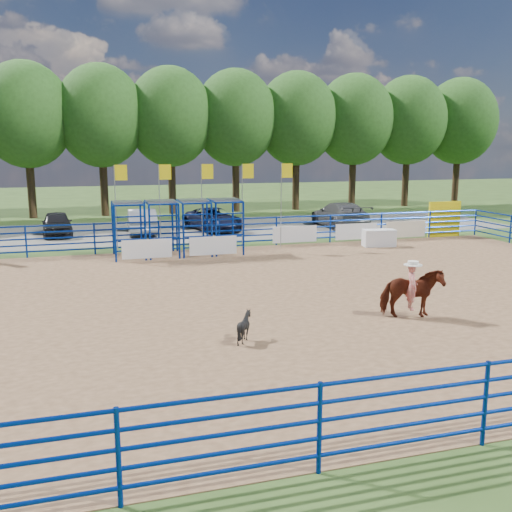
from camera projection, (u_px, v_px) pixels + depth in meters
name	position (u px, v px, depth m)	size (l,w,h in m)	color
ground	(286.00, 298.00, 19.11)	(120.00, 120.00, 0.00)	#3E5A24
arena_dirt	(286.00, 298.00, 19.11)	(30.00, 20.00, 0.02)	#8A6645
gravel_strip	(194.00, 229.00, 35.12)	(40.00, 10.00, 0.01)	slate
announcer_table	(379.00, 238.00, 28.97)	(1.61, 0.75, 0.86)	white
horse_and_rider	(412.00, 290.00, 16.73)	(1.91, 1.23, 2.38)	maroon
calf	(244.00, 327.00, 14.75)	(0.63, 0.71, 0.78)	black
car_a	(57.00, 224.00, 32.58)	(1.60, 3.97, 1.35)	black
car_b	(142.00, 221.00, 33.22)	(1.55, 4.45, 1.47)	gray
car_c	(214.00, 219.00, 34.62)	(2.23, 4.84, 1.34)	black
car_d	(340.00, 215.00, 35.78)	(2.24, 5.52, 1.60)	#4F4F51
perimeter_fence	(286.00, 276.00, 18.97)	(30.10, 20.10, 1.50)	navy
chute_assembly	(185.00, 228.00, 26.67)	(19.32, 2.41, 4.20)	navy
treeline	(170.00, 112.00, 42.19)	(56.40, 6.40, 11.24)	#3F2B19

